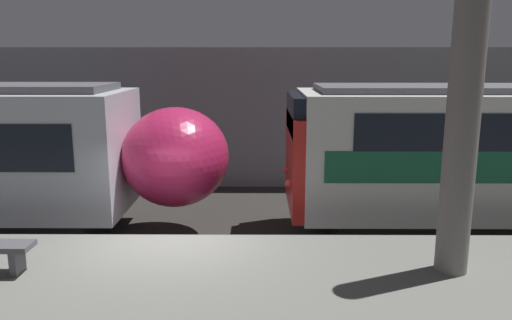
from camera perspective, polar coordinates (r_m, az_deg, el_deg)
ground_plane at (r=9.45m, az=-9.24°, el=-14.33°), size 120.00×120.00×0.00m
station_rear_barrier at (r=15.85m, az=-5.16°, el=4.73°), size 50.00×0.15×4.40m
support_pillar_near at (r=7.53m, az=22.39°, el=2.15°), size 0.46×0.46×3.91m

